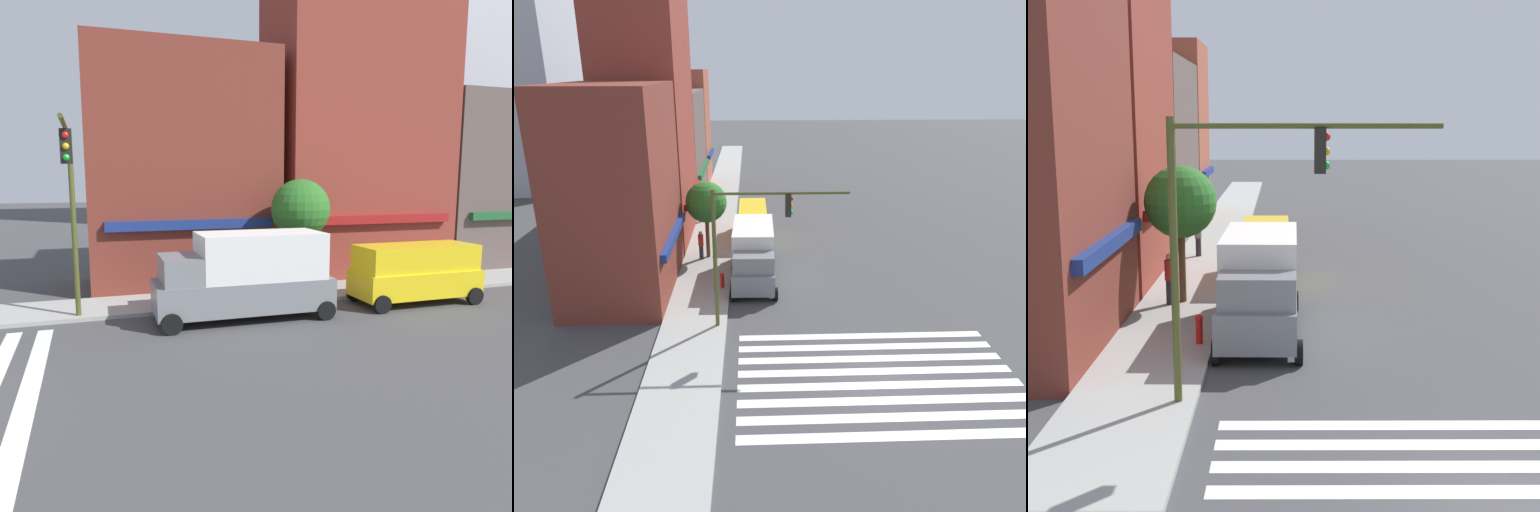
# 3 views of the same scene
# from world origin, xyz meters

# --- Properties ---
(ground_plane) EXTENTS (200.00, 200.00, 0.00)m
(ground_plane) POSITION_xyz_m (0.00, 0.00, 0.00)
(ground_plane) COLOR #424244
(sidewalk_left) EXTENTS (120.00, 3.00, 0.15)m
(sidewalk_left) POSITION_xyz_m (0.00, 7.50, 0.07)
(sidewalk_left) COLOR #9E9E99
(sidewalk_left) RESTS_ON ground_plane
(crosswalk_stripes) EXTENTS (6.92, 10.80, 0.01)m
(crosswalk_stripes) POSITION_xyz_m (0.00, 0.00, 0.00)
(crosswalk_stripes) COLOR silver
(crosswalk_stripes) RESTS_ON ground_plane
(storefront_row) EXTENTS (33.54, 5.30, 15.94)m
(storefront_row) POSITION_xyz_m (20.96, 11.50, 6.17)
(storefront_row) COLOR maroon
(storefront_row) RESTS_ON ground_plane
(traffic_signal) EXTENTS (0.32, 5.85, 6.50)m
(traffic_signal) POSITION_xyz_m (4.23, 5.03, 4.50)
(traffic_signal) COLOR #474C1E
(traffic_signal) RESTS_ON ground_plane
(box_truck_grey) EXTENTS (6.24, 2.42, 3.04)m
(box_truck_grey) POSITION_xyz_m (9.84, 4.70, 1.59)
(box_truck_grey) COLOR slate
(box_truck_grey) RESTS_ON ground_plane
(van_yellow) EXTENTS (5.00, 2.22, 2.34)m
(van_yellow) POSITION_xyz_m (16.87, 4.70, 1.29)
(van_yellow) COLOR yellow
(van_yellow) RESTS_ON ground_plane
(pedestrian_grey_coat) EXTENTS (0.32, 0.32, 1.77)m
(pedestrian_grey_coat) POSITION_xyz_m (21.42, 7.91, 1.07)
(pedestrian_grey_coat) COLOR #23232D
(pedestrian_grey_coat) RESTS_ON sidewalk_left
(pedestrian_red_jacket) EXTENTS (0.32, 0.32, 1.77)m
(pedestrian_red_jacket) POSITION_xyz_m (12.78, 7.90, 1.07)
(pedestrian_red_jacket) COLOR #23232D
(pedestrian_red_jacket) RESTS_ON sidewalk_left
(fire_hydrant) EXTENTS (0.24, 0.24, 0.84)m
(fire_hydrant) POSITION_xyz_m (8.43, 6.40, 0.61)
(fire_hydrant) COLOR red
(fire_hydrant) RESTS_ON sidewalk_left
(street_tree) EXTENTS (2.48, 2.48, 4.74)m
(street_tree) POSITION_xyz_m (13.13, 7.50, 3.63)
(street_tree) COLOR brown
(street_tree) RESTS_ON sidewalk_left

